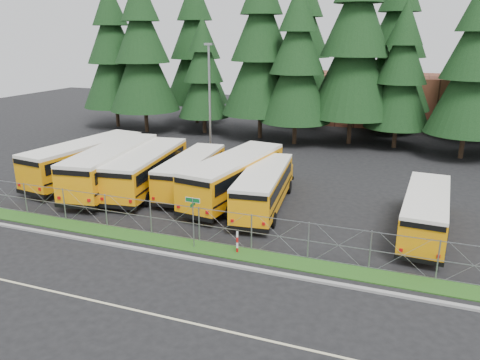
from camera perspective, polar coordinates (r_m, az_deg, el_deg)
name	(u,v)px	position (r m, az deg, el deg)	size (l,w,h in m)	color
ground	(223,237)	(26.36, -2.03, -6.95)	(120.00, 120.00, 0.00)	black
curb	(200,260)	(23.78, -4.92, -9.68)	(50.00, 0.25, 0.12)	gray
grass_verge	(211,249)	(24.93, -3.54, -8.38)	(50.00, 1.40, 0.06)	#1B4C15
road_lane_line	(148,313)	(20.10, -11.10, -15.64)	(50.00, 0.12, 0.01)	beige
chainlink_fence	(216,227)	(25.11, -2.93, -5.74)	(44.00, 0.10, 2.00)	gray
brick_building	(388,99)	(62.74, 17.56, 9.39)	(22.00, 10.00, 6.00)	brown
bus_0	(90,161)	(37.55, -17.86, 2.19)	(2.80, 11.88, 3.11)	orange
bus_1	(115,168)	(35.13, -14.96, 1.47)	(2.84, 12.05, 3.16)	orange
bus_2	(150,170)	(34.27, -10.95, 1.17)	(2.65, 11.24, 2.95)	orange
bus_3	(193,173)	(33.66, -5.76, 0.82)	(2.37, 10.03, 2.63)	orange
bus_4	(237,178)	(31.69, -0.35, 0.29)	(2.78, 11.76, 3.08)	orange
bus_5	(265,188)	(30.09, 3.04, -1.03)	(2.45, 10.38, 2.72)	orange
bus_east	(426,213)	(28.11, 21.68, -3.80)	(2.32, 9.81, 2.57)	orange
street_sign	(193,212)	(24.41, -5.75, -3.89)	(0.84, 0.55, 2.81)	gray
striped_bollard	(237,242)	(24.26, -0.34, -7.62)	(0.11, 0.11, 1.20)	#B20C0C
light_standard	(210,99)	(40.91, -3.71, 9.82)	(0.70, 0.35, 10.14)	gray
conifer_0	(113,56)	(58.91, -15.24, 14.38)	(7.57, 7.57, 16.75)	black
conifer_1	(142,55)	(54.68, -11.81, 14.71)	(7.83, 7.83, 17.31)	black
conifer_2	(203,76)	(53.35, -4.48, 12.52)	(5.78, 5.78, 12.79)	black
conifer_3	(261,52)	(50.34, 2.56, 15.31)	(8.19, 8.19, 18.11)	black
conifer_4	(297,66)	(47.79, 6.95, 13.67)	(7.11, 7.11, 15.73)	black
conifer_5	(355,46)	(48.76, 13.88, 15.55)	(8.78, 8.78, 19.42)	black
conifer_6	(401,76)	(48.32, 19.00, 11.88)	(6.33, 6.33, 14.00)	black
conifer_7	(473,70)	(46.21, 26.52, 11.88)	(7.10, 7.10, 15.70)	black
conifer_10	(195,51)	(59.73, -5.46, 15.34)	(7.98, 7.98, 17.64)	black
conifer_11	(303,50)	(58.52, 7.70, 15.47)	(8.20, 8.20, 18.13)	black
conifer_12	(396,49)	(55.81, 18.46, 14.94)	(8.43, 8.43, 18.63)	black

